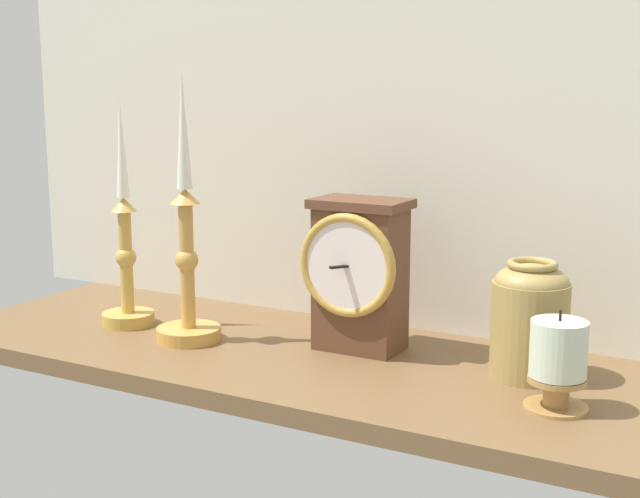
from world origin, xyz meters
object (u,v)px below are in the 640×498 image
(mantel_clock, at_px, (359,273))
(brass_vase_jar, at_px, (530,317))
(pillar_candle_front, at_px, (558,362))
(candlestick_tall_center, at_px, (126,258))
(candlestick_tall_left, at_px, (187,261))

(mantel_clock, relative_size, brass_vase_jar, 1.41)
(brass_vase_jar, height_order, pillar_candle_front, brass_vase_jar)
(brass_vase_jar, bearing_deg, pillar_candle_front, -58.12)
(candlestick_tall_center, distance_m, brass_vase_jar, 0.58)
(candlestick_tall_center, xyz_separation_m, brass_vase_jar, (0.58, 0.05, -0.03))
(candlestick_tall_left, xyz_separation_m, brass_vase_jar, (0.45, 0.07, -0.04))
(candlestick_tall_center, height_order, pillar_candle_front, candlestick_tall_center)
(brass_vase_jar, bearing_deg, mantel_clock, -179.68)
(mantel_clock, xyz_separation_m, candlestick_tall_center, (-0.35, -0.05, -0.00))
(mantel_clock, relative_size, candlestick_tall_center, 0.60)
(mantel_clock, distance_m, pillar_candle_front, 0.30)
(candlestick_tall_left, distance_m, candlestick_tall_center, 0.13)
(pillar_candle_front, bearing_deg, mantel_clock, 162.49)
(mantel_clock, height_order, candlestick_tall_left, candlestick_tall_left)
(candlestick_tall_left, distance_m, pillar_candle_front, 0.51)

